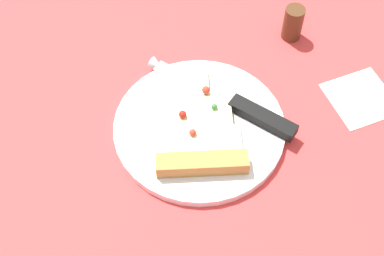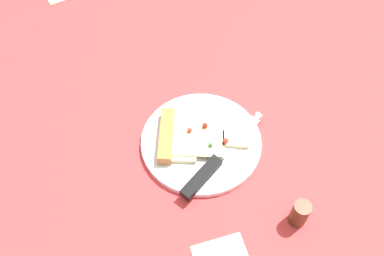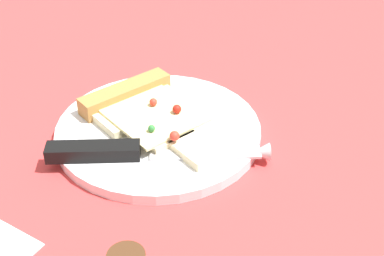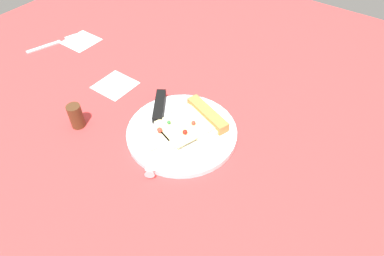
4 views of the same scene
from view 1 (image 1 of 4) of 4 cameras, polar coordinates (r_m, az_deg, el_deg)
name	(u,v)px [view 1 (image 1 of 4)]	position (r cm, az deg, el deg)	size (l,w,h in cm)	color
ground_plane	(216,131)	(78.94, 2.53, -0.26)	(158.06, 158.06, 3.00)	#D13838
plate	(199,127)	(76.67, 0.70, 0.13)	(23.83, 23.83, 1.25)	silver
pizza_slice	(200,137)	(74.05, 0.84, -0.91)	(18.99, 14.01, 2.41)	beige
knife	(234,104)	(77.70, 4.39, 2.53)	(21.04, 15.20, 2.45)	silver
pepper_shaker	(293,23)	(87.88, 10.41, 10.65)	(3.06, 3.06, 5.67)	#4C2D19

